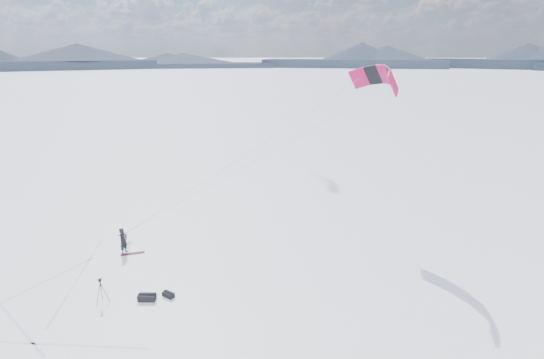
{
  "coord_description": "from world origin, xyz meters",
  "views": [
    {
      "loc": [
        8.82,
        -17.17,
        11.55
      ],
      "look_at": [
        8.24,
        5.85,
        4.09
      ],
      "focal_mm": 26.0,
      "sensor_mm": 36.0,
      "label": 1
    }
  ],
  "objects_px": {
    "snowkiter": "(125,253)",
    "snowboard": "(133,253)",
    "tripod": "(101,287)",
    "gear_bag_b": "(168,294)",
    "gear_bag_a": "(147,297)"
  },
  "relations": [
    {
      "from": "snowkiter",
      "to": "gear_bag_a",
      "type": "xyz_separation_m",
      "value": [
        2.89,
        -4.68,
        0.17
      ]
    },
    {
      "from": "snowkiter",
      "to": "gear_bag_a",
      "type": "height_order",
      "value": "snowkiter"
    },
    {
      "from": "snowboard",
      "to": "gear_bag_b",
      "type": "relative_size",
      "value": 2.0
    },
    {
      "from": "snowkiter",
      "to": "snowboard",
      "type": "distance_m",
      "value": 0.5
    },
    {
      "from": "snowboard",
      "to": "tripod",
      "type": "distance_m",
      "value": 4.89
    },
    {
      "from": "snowboard",
      "to": "tripod",
      "type": "height_order",
      "value": "tripod"
    },
    {
      "from": "snowboard",
      "to": "gear_bag_b",
      "type": "xyz_separation_m",
      "value": [
        3.36,
        -4.28,
        0.1
      ]
    },
    {
      "from": "tripod",
      "to": "snowboard",
      "type": "bearing_deg",
      "value": 95.5
    },
    {
      "from": "snowboard",
      "to": "tripod",
      "type": "bearing_deg",
      "value": -103.37
    },
    {
      "from": "snowboard",
      "to": "gear_bag_a",
      "type": "height_order",
      "value": "gear_bag_a"
    },
    {
      "from": "gear_bag_a",
      "to": "gear_bag_b",
      "type": "bearing_deg",
      "value": 17.88
    },
    {
      "from": "gear_bag_b",
      "to": "snowboard",
      "type": "bearing_deg",
      "value": 158.89
    },
    {
      "from": "snowkiter",
      "to": "snowboard",
      "type": "bearing_deg",
      "value": -84.45
    },
    {
      "from": "snowboard",
      "to": "gear_bag_b",
      "type": "bearing_deg",
      "value": -68.98
    },
    {
      "from": "snowkiter",
      "to": "tripod",
      "type": "distance_m",
      "value": 5.02
    }
  ]
}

